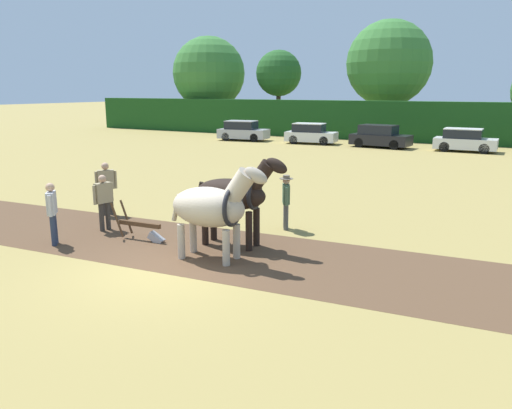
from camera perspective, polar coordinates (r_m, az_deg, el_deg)
The scene contains 17 objects.
ground_plane at distance 11.95m, azimuth -10.20°, elevation -7.23°, with size 240.00×240.00×0.00m, color #998447.
plowed_furrow_strip at distance 15.29m, azimuth -17.77°, elevation -3.14°, with size 27.28×3.91×0.01m, color brown.
hedgerow at distance 41.53m, azimuth 19.10°, elevation 8.88°, with size 67.24×1.21×3.18m, color #194719.
tree_far_left at distance 53.74m, azimuth -5.41°, elevation 14.70°, with size 7.46×7.46×9.44m.
tree_left at distance 50.17m, azimuth 2.61°, elevation 14.73°, with size 4.41×4.41×7.82m.
tree_center_left at distance 47.43m, azimuth 14.95°, elevation 15.33°, with size 7.50×7.50×10.10m.
draft_horse_lead_left at distance 12.09m, azimuth -5.00°, elevation -0.23°, with size 2.67×1.18×2.45m.
draft_horse_lead_right at distance 13.09m, azimuth -2.48°, elevation 1.14°, with size 2.75×1.03×2.51m.
plow at distance 14.16m, azimuth -12.73°, elevation -2.77°, with size 1.61×0.49×1.13m.
farmer_at_plow at distance 15.31m, azimuth -17.03°, elevation 0.67°, with size 0.28×0.66×1.67m.
farmer_beside_team at distance 14.80m, azimuth 3.46°, elevation 0.73°, with size 0.41×0.57×1.64m.
farmer_onlooker_left at distance 14.35m, azimuth -22.28°, elevation -0.48°, with size 0.48×0.52×1.69m.
farmer_onlooker_right at distance 17.19m, azimuth -16.74°, elevation 2.22°, with size 0.50×0.53×1.76m.
parked_car_far_left at distance 41.17m, azimuth -1.52°, elevation 8.40°, with size 4.22×2.40×1.60m.
parked_car_left at distance 38.88m, azimuth 6.26°, elevation 8.02°, with size 4.01×2.14×1.56m.
parked_car_center_left at distance 37.24m, azimuth 13.97°, elevation 7.53°, with size 4.32×2.18×1.60m.
parked_car_center at distance 36.51m, azimuth 22.74°, elevation 6.76°, with size 3.97×1.83×1.54m.
Camera 1 is at (7.16, -8.65, 4.10)m, focal length 35.00 mm.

